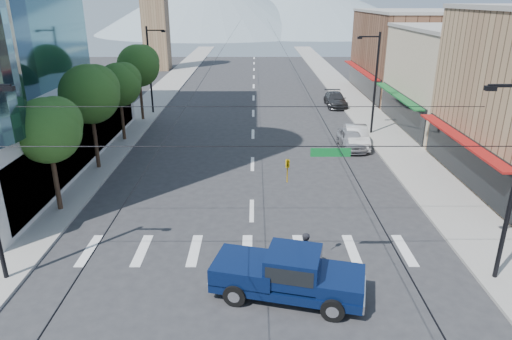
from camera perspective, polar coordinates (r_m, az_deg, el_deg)
The scene contains 20 objects.
ground at distance 21.61m, azimuth -0.64°, elevation -12.05°, with size 160.00×160.00×0.00m, color #28282B.
sidewalk_left at distance 60.56m, azimuth -11.89°, elevation 9.25°, with size 4.00×120.00×0.15m, color gray.
sidewalk_right at distance 60.48m, azimuth 11.29°, elevation 9.28°, with size 4.00×120.00×0.15m, color gray.
shop_mid at distance 47.14m, azimuth 25.14°, elevation 10.04°, with size 12.00×14.00×9.00m, color tan.
shop_far at distance 61.81m, azimuth 19.11°, elevation 13.44°, with size 12.00×18.00×10.00m, color brown.
clock_tower at distance 81.89m, azimuth -12.62°, elevation 19.56°, with size 4.80×4.80×20.40m.
mountain_left at distance 168.85m, azimuth -5.63°, elevation 20.43°, with size 80.00×80.00×22.00m, color gray.
mountain_right at distance 179.28m, azimuth 6.62°, elevation 19.77°, with size 90.00×90.00×18.00m, color gray.
tree_near at distance 27.58m, azimuth -24.32°, elevation 4.81°, with size 3.65×3.64×6.71m.
tree_midnear at distance 33.79m, azimuth -19.86°, elevation 9.12°, with size 4.09×4.09×7.52m.
tree_midfar at distance 40.45m, azimuth -16.57°, elevation 10.36°, with size 3.65×3.64×6.71m.
tree_far at distance 47.04m, azimuth -14.33°, elevation 12.67°, with size 4.09×4.09×7.52m.
signal_rig at distance 18.56m, azimuth -0.13°, elevation -1.61°, with size 21.80×0.20×9.00m.
lamp_pole_nw at distance 49.84m, azimuth -13.02°, elevation 12.44°, with size 2.00×0.25×9.00m.
lamp_pole_ne at distance 42.05m, azimuth 14.57°, elevation 10.85°, with size 2.00×0.25×9.00m.
pickup_truck at distance 19.22m, azimuth 3.90°, elevation -12.77°, with size 6.62×3.65×2.13m.
pedestrian at distance 20.99m, azimuth 6.29°, elevation -10.17°, with size 0.70×0.46×1.93m, color black.
parked_car_near at distance 38.41m, azimuth 11.79°, elevation 3.80°, with size 1.87×4.65×1.58m, color #A1A0A5.
parked_car_mid at distance 39.12m, azimuth 12.42°, elevation 4.13°, with size 1.77×5.08×1.67m, color #BABABA.
parked_car_far at distance 53.50m, azimuth 9.90°, elevation 8.67°, with size 2.18×5.37×1.56m, color #2E2E30.
Camera 1 is at (0.20, -18.16, 11.71)m, focal length 32.00 mm.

